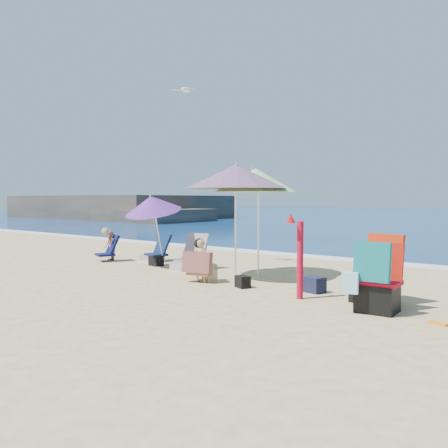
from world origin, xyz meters
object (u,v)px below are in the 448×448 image
Objects in this scene: umbrella_turquoise at (236,177)px; chair_navy at (156,254)px; umbrella_blue at (152,204)px; person_left at (110,246)px; seagull at (186,90)px; camp_chair_left at (376,283)px; furled_umbrella at (298,252)px; camp_chair_right at (376,287)px; umbrella_striped at (255,180)px; chair_rainbow at (190,260)px; person_center at (200,261)px.

umbrella_turquoise reaches higher than chair_navy.
umbrella_blue is 2.08× the size of person_left.
umbrella_blue is at bearing -106.03° from seagull.
seagull is at bearing 166.02° from camp_chair_left.
furled_umbrella is (4.50, -0.92, -0.74)m from umbrella_blue.
umbrella_turquoise is at bearing -0.92° from person_left.
chair_navy is at bearing 166.71° from umbrella_turquoise.
chair_navy is 1.18× the size of seagull.
camp_chair_right reaches higher than chair_navy.
person_left is at bearing -173.33° from umbrella_striped.
chair_rainbow is 0.95× the size of person_left.
umbrella_striped is at bearing 141.65° from furled_umbrella.
umbrella_blue reaches higher than person_left.
seagull reaches higher than chair_navy.
umbrella_turquoise is at bearing 171.16° from camp_chair_left.
chair_navy is (-3.32, 0.19, -1.83)m from umbrella_striped.
chair_rainbow is at bearing -167.94° from umbrella_striped.
chair_navy is at bearing 168.88° from camp_chair_left.
camp_chair_right is (6.63, -1.84, 0.18)m from chair_navy.
umbrella_blue is at bearing -178.65° from umbrella_turquoise.
chair_navy is 0.88× the size of person_center.
person_left is 4.45m from seagull.
umbrella_blue reaches higher than person_center.
umbrella_striped is 3.21m from seagull.
camp_chair_right reaches higher than person_left.
person_center reaches higher than chair_rainbow.
person_center reaches higher than chair_navy.
furled_umbrella is 2.31m from person_center.
camp_chair_right is 7.71m from person_left.
seagull is (-5.34, 1.33, 3.95)m from camp_chair_left.
seagull is (2.05, 0.77, 3.88)m from person_left.
camp_chair_left reaches higher than chair_navy.
person_left is (-1.79, 0.13, -1.10)m from umbrella_blue.
furled_umbrella is at bearing -11.61° from umbrella_blue.
camp_chair_right is at bearing -17.59° from umbrella_turquoise.
person_left reaches higher than chair_rainbow.
seagull reaches higher than umbrella_blue.
umbrella_striped is 4.04m from camp_chair_right.
umbrella_blue is 2.93m from seagull.
camp_chair_right is (5.83, -1.01, -1.13)m from umbrella_blue.
furled_umbrella is at bearing -9.48° from person_left.
person_center is 4.65m from seagull.
person_center is at bearing -12.81° from person_left.
chair_navy is 0.70× the size of camp_chair_left.
camp_chair_left is (1.10, 0.49, -0.44)m from furled_umbrella.
camp_chair_right is (4.90, -1.30, 0.15)m from chair_rainbow.
furled_umbrella is (2.04, -0.98, -1.31)m from umbrella_turquoise.
person_center is (3.01, -1.61, 0.23)m from chair_navy.
seagull reaches higher than camp_chair_right.
camp_chair_right is at bearing -15.51° from chair_navy.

